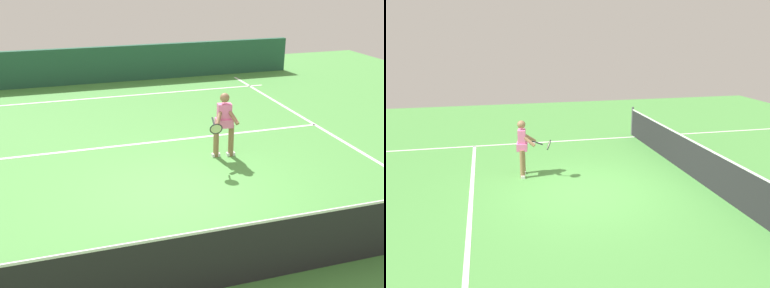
{
  "view_description": "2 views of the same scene",
  "coord_description": "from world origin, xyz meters",
  "views": [
    {
      "loc": [
        2.2,
        7.98,
        4.3
      ],
      "look_at": [
        -0.4,
        -0.54,
        0.77
      ],
      "focal_mm": 42.81,
      "sensor_mm": 36.0,
      "label": 1
    },
    {
      "loc": [
        9.14,
        -2.29,
        3.85
      ],
      "look_at": [
        -0.41,
        -0.13,
        1.11
      ],
      "focal_mm": 37.99,
      "sensor_mm": 36.0,
      "label": 2
    }
  ],
  "objects": [
    {
      "name": "sideline_left_marking",
      "position": [
        -4.76,
        0.0,
        0.0
      ],
      "size": [
        0.1,
        17.81,
        0.01
      ],
      "primitive_type": "cube",
      "color": "white",
      "rests_on": "ground"
    },
    {
      "name": "service_line_marking",
      "position": [
        0.0,
        -2.8,
        0.0
      ],
      "size": [
        9.52,
        0.1,
        0.01
      ],
      "primitive_type": "cube",
      "color": "white",
      "rests_on": "ground"
    },
    {
      "name": "tennis_player",
      "position": [
        -1.44,
        -1.41,
        0.85
      ],
      "size": [
        0.87,
        0.91,
        1.55
      ],
      "color": "#8C6647",
      "rests_on": "ground"
    },
    {
      "name": "ground_plane",
      "position": [
        0.0,
        0.0,
        0.0
      ],
      "size": [
        25.76,
        25.76,
        0.0
      ],
      "primitive_type": "plane",
      "color": "#4C9342"
    },
    {
      "name": "court_net",
      "position": [
        0.0,
        3.04,
        0.51
      ],
      "size": [
        10.2,
        0.08,
        1.08
      ],
      "color": "#4C4C51",
      "rests_on": "ground"
    }
  ]
}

